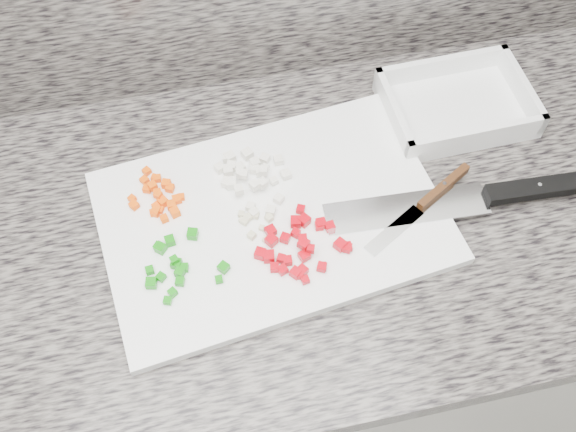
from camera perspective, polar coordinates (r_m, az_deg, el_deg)
name	(u,v)px	position (r m, az deg, el deg)	size (l,w,h in m)	color
cabinet	(235,342)	(1.39, -4.78, -11.09)	(3.92, 0.62, 0.86)	silver
countertop	(213,237)	(0.98, -6.64, -1.87)	(3.96, 0.64, 0.04)	#605B54
cutting_board	(272,217)	(0.96, -1.42, -0.10)	(0.50, 0.33, 0.02)	white
carrot_pile	(159,197)	(0.98, -11.37, 1.63)	(0.08, 0.11, 0.02)	#FF5505
onion_pile	(249,174)	(0.98, -3.51, 3.71)	(0.11, 0.13, 0.02)	white
green_pepper_pile	(176,263)	(0.92, -9.89, -4.16)	(0.12, 0.11, 0.02)	#0F7F0B
red_pepper_pile	(300,246)	(0.92, 1.04, -2.68)	(0.14, 0.13, 0.02)	#BE020E
garlic_pile	(253,221)	(0.94, -3.14, -0.45)	(0.05, 0.06, 0.01)	beige
chef_knife	(493,195)	(1.01, 17.75, 1.77)	(0.41, 0.07, 0.02)	silver
paring_knife	(431,198)	(0.99, 12.61, 1.60)	(0.20, 0.12, 0.02)	silver
tray	(456,106)	(1.12, 14.73, 9.44)	(0.24, 0.18, 0.05)	white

